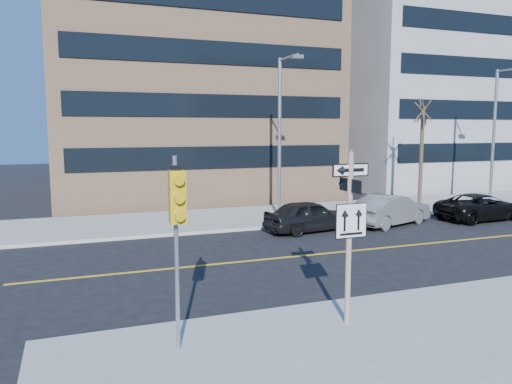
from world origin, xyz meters
name	(u,v)px	position (x,y,z in m)	size (l,w,h in m)	color
ground	(301,296)	(0.00, 0.00, 0.00)	(120.00, 120.00, 0.00)	black
far_sidewalk	(477,202)	(18.00, 12.00, 0.07)	(66.00, 6.00, 0.15)	#9D9A93
road_centerline	(508,236)	(12.00, 4.00, 0.01)	(40.00, 0.14, 0.01)	gold
sign_pole	(349,227)	(0.00, -2.51, 2.44)	(0.92, 0.92, 4.06)	beige
traffic_signal	(177,213)	(-4.00, -2.66, 3.03)	(0.32, 0.45, 4.00)	gray
parked_car_a	(309,216)	(4.17, 7.88, 0.73)	(4.27, 1.72, 1.46)	black
parked_car_b	(390,210)	(8.54, 7.85, 0.76)	(4.60, 1.60, 1.52)	slate
parked_car_c	(482,207)	(13.81, 7.42, 0.68)	(4.89, 2.26, 1.36)	black
streetlight_a	(281,127)	(4.00, 10.76, 4.76)	(0.55, 2.25, 8.00)	gray
streetlight_b	(497,127)	(18.00, 10.76, 4.76)	(0.55, 2.25, 8.00)	gray
street_tree_west	(423,114)	(13.00, 11.30, 5.52)	(1.80, 1.80, 6.35)	#372D20
building_brick	(181,70)	(2.00, 25.00, 9.00)	(18.00, 18.00, 18.00)	tan
building_grey_mid	(431,96)	(24.00, 24.00, 7.50)	(20.00, 16.00, 15.00)	gray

